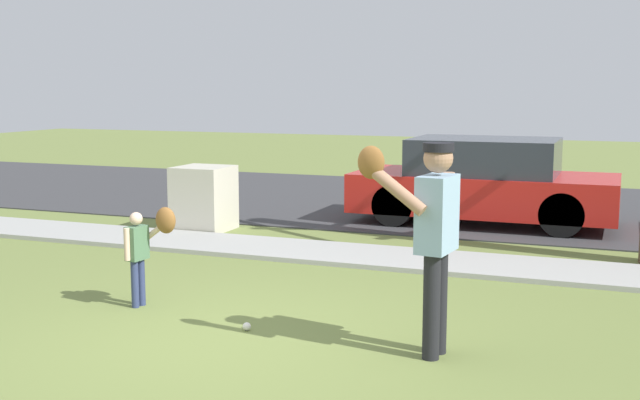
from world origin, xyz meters
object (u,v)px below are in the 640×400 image
(person_adult, at_px, (431,224))
(utility_cabinet, at_px, (204,198))
(parked_hatchback_red, at_px, (484,182))
(baseball, at_px, (247,327))
(person_child, at_px, (146,242))

(person_adult, relative_size, utility_cabinet, 1.78)
(utility_cabinet, bearing_deg, parked_hatchback_red, 27.91)
(baseball, xyz_separation_m, parked_hatchback_red, (1.01, 6.27, 0.62))
(person_child, height_order, baseball, person_child)
(person_adult, height_order, parked_hatchback_red, person_adult)
(utility_cabinet, bearing_deg, baseball, -56.45)
(person_adult, xyz_separation_m, utility_cabinet, (-4.47, 4.31, -0.59))
(person_child, relative_size, parked_hatchback_red, 0.25)
(person_child, relative_size, utility_cabinet, 1.03)
(person_adult, xyz_separation_m, baseball, (-1.66, 0.06, -1.03))
(person_adult, distance_m, parked_hatchback_red, 6.38)
(baseball, relative_size, parked_hatchback_red, 0.02)
(person_child, bearing_deg, utility_cabinet, 118.82)
(person_adult, relative_size, parked_hatchback_red, 0.43)
(baseball, bearing_deg, person_child, 164.24)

